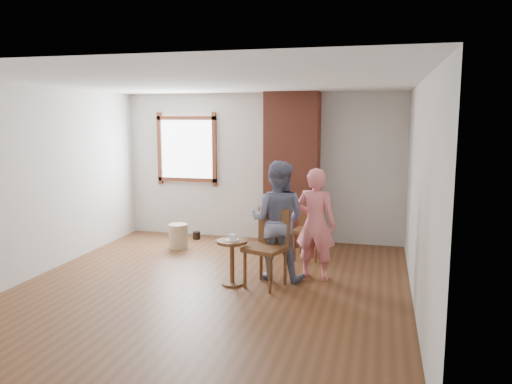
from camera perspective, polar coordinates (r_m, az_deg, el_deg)
ground at (r=6.58m, az=-5.16°, el=-10.85°), size 5.50×5.50×0.00m
room_shell at (r=6.81m, az=-4.12°, el=5.39°), size 5.04×5.52×2.62m
brick_chimney at (r=8.52m, az=4.14°, el=2.60°), size 0.90×0.50×2.60m
stoneware_crock at (r=8.49m, az=-8.88°, el=-5.01°), size 0.36×0.36×0.41m
dark_pot at (r=9.09m, az=-6.81°, el=-4.94°), size 0.15×0.15×0.14m
dining_chair_left at (r=6.52m, az=1.46°, el=-5.83°), size 0.60×0.60×1.00m
dining_chair_right at (r=7.81m, az=6.15°, el=-3.92°), size 0.46×0.46×0.89m
side_table at (r=6.56m, az=-2.75°, el=-7.20°), size 0.40×0.40×0.60m
cake_plate at (r=6.50m, az=-2.76°, el=-5.49°), size 0.18×0.18×0.01m
cake_slice at (r=6.49m, az=-2.68°, el=-5.21°), size 0.08×0.07×0.06m
man at (r=6.72m, az=2.48°, el=-3.26°), size 0.82×0.66×1.61m
person_pink at (r=6.77m, az=6.82°, el=-3.63°), size 0.60×0.45×1.52m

